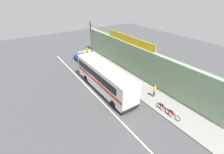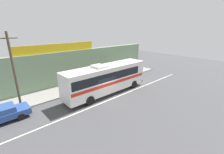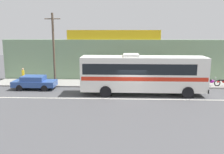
# 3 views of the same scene
# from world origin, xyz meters

# --- Properties ---
(ground_plane) EXTENTS (70.00, 70.00, 0.00)m
(ground_plane) POSITION_xyz_m (0.00, 0.00, 0.00)
(ground_plane) COLOR #444447
(sidewalk_slab) EXTENTS (30.00, 3.60, 0.14)m
(sidewalk_slab) POSITION_xyz_m (0.00, 5.20, 0.07)
(sidewalk_slab) COLOR gray
(sidewalk_slab) RESTS_ON ground_plane
(storefront_facade) EXTENTS (30.00, 0.70, 4.80)m
(storefront_facade) POSITION_xyz_m (0.00, 7.35, 2.40)
(storefront_facade) COLOR gray
(storefront_facade) RESTS_ON ground_plane
(storefront_billboard) EXTENTS (10.90, 0.12, 1.10)m
(storefront_billboard) POSITION_xyz_m (-1.95, 7.35, 5.35)
(storefront_billboard) COLOR gold
(storefront_billboard) RESTS_ON storefront_facade
(road_center_stripe) EXTENTS (30.00, 0.14, 0.01)m
(road_center_stripe) POSITION_xyz_m (0.00, -0.80, 0.00)
(road_center_stripe) COLOR silver
(road_center_stripe) RESTS_ON ground_plane
(intercity_bus) EXTENTS (11.37, 2.60, 3.78)m
(intercity_bus) POSITION_xyz_m (0.96, 0.88, 2.07)
(intercity_bus) COLOR white
(intercity_bus) RESTS_ON ground_plane
(parked_car) EXTENTS (4.27, 1.90, 1.37)m
(parked_car) POSITION_xyz_m (-9.77, 2.39, 0.74)
(parked_car) COLOR #2D4C93
(parked_car) RESTS_ON ground_plane
(utility_pole) EXTENTS (1.60, 0.22, 7.49)m
(utility_pole) POSITION_xyz_m (-8.01, 3.73, 4.02)
(utility_pole) COLOR brown
(utility_pole) RESTS_ON sidewalk_slab
(motorcycle_red) EXTENTS (1.93, 0.56, 0.94)m
(motorcycle_red) POSITION_xyz_m (9.70, 4.10, 0.57)
(motorcycle_red) COLOR black
(motorcycle_red) RESTS_ON sidewalk_slab
(motorcycle_black) EXTENTS (1.84, 0.56, 0.94)m
(motorcycle_black) POSITION_xyz_m (8.40, 4.11, 0.57)
(motorcycle_black) COLOR black
(motorcycle_black) RESTS_ON sidewalk_slab
(pedestrian_near_shop) EXTENTS (0.30, 0.48, 1.69)m
(pedestrian_near_shop) POSITION_xyz_m (-11.73, 4.45, 1.13)
(pedestrian_near_shop) COLOR black
(pedestrian_near_shop) RESTS_ON sidewalk_slab
(pedestrian_far_right) EXTENTS (0.30, 0.48, 1.65)m
(pedestrian_far_right) POSITION_xyz_m (6.01, 5.23, 1.10)
(pedestrian_far_right) COLOR navy
(pedestrian_far_right) RESTS_ON sidewalk_slab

